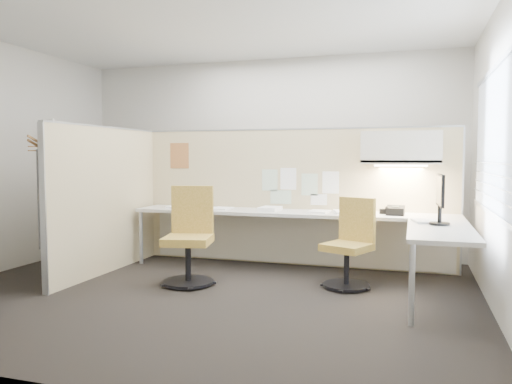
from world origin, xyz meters
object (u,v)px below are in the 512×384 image
(desk, at_px, (314,224))
(chair_right, at_px, (350,246))
(chair_left, at_px, (190,239))
(monitor, at_px, (440,196))
(phone, at_px, (395,211))

(desk, bearing_deg, chair_right, -43.91)
(chair_left, xyz_separation_m, monitor, (2.61, 0.22, 0.52))
(monitor, bearing_deg, chair_right, 76.22)
(monitor, bearing_deg, phone, 27.91)
(chair_right, bearing_deg, monitor, 13.04)
(chair_right, distance_m, monitor, 1.07)
(desk, relative_size, chair_left, 3.77)
(chair_right, distance_m, phone, 0.80)
(desk, bearing_deg, monitor, -24.48)
(chair_left, bearing_deg, monitor, -7.27)
(phone, bearing_deg, monitor, -55.35)
(chair_left, bearing_deg, chair_right, 0.42)
(monitor, bearing_deg, chair_left, 91.31)
(desk, relative_size, phone, 18.34)
(monitor, xyz_separation_m, phone, (-0.45, 0.74, -0.24))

